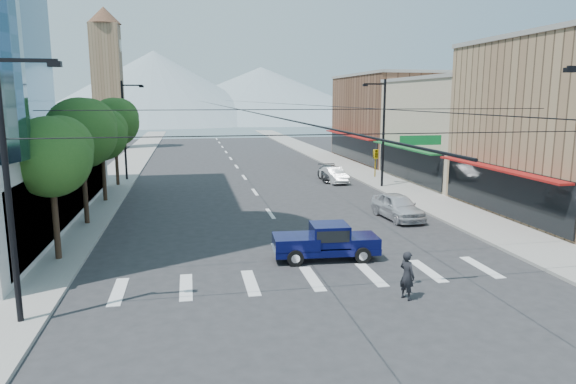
# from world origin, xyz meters

# --- Properties ---
(ground) EXTENTS (160.00, 160.00, 0.00)m
(ground) POSITION_xyz_m (0.00, 0.00, 0.00)
(ground) COLOR #28282B
(ground) RESTS_ON ground
(sidewalk_left) EXTENTS (4.00, 120.00, 0.15)m
(sidewalk_left) POSITION_xyz_m (-12.00, 40.00, 0.07)
(sidewalk_left) COLOR gray
(sidewalk_left) RESTS_ON ground
(sidewalk_right) EXTENTS (4.00, 120.00, 0.15)m
(sidewalk_right) POSITION_xyz_m (12.00, 40.00, 0.07)
(sidewalk_right) COLOR gray
(sidewalk_right) RESTS_ON ground
(shop_mid) EXTENTS (12.00, 14.00, 9.00)m
(shop_mid) POSITION_xyz_m (20.00, 24.00, 4.50)
(shop_mid) COLOR tan
(shop_mid) RESTS_ON ground
(shop_far) EXTENTS (12.00, 18.00, 10.00)m
(shop_far) POSITION_xyz_m (20.00, 40.00, 5.00)
(shop_far) COLOR brown
(shop_far) RESTS_ON ground
(clock_tower) EXTENTS (4.80, 4.80, 20.40)m
(clock_tower) POSITION_xyz_m (-16.50, 62.00, 10.64)
(clock_tower) COLOR #8C6B4C
(clock_tower) RESTS_ON ground
(mountain_left) EXTENTS (80.00, 80.00, 22.00)m
(mountain_left) POSITION_xyz_m (-15.00, 150.00, 11.00)
(mountain_left) COLOR gray
(mountain_left) RESTS_ON ground
(mountain_right) EXTENTS (90.00, 90.00, 18.00)m
(mountain_right) POSITION_xyz_m (20.00, 160.00, 9.00)
(mountain_right) COLOR gray
(mountain_right) RESTS_ON ground
(tree_near) EXTENTS (3.65, 3.64, 6.71)m
(tree_near) POSITION_xyz_m (-11.07, 6.10, 4.99)
(tree_near) COLOR black
(tree_near) RESTS_ON ground
(tree_midnear) EXTENTS (4.09, 4.09, 7.52)m
(tree_midnear) POSITION_xyz_m (-11.07, 13.10, 5.59)
(tree_midnear) COLOR black
(tree_midnear) RESTS_ON ground
(tree_midfar) EXTENTS (3.65, 3.64, 6.71)m
(tree_midfar) POSITION_xyz_m (-11.07, 20.10, 4.99)
(tree_midfar) COLOR black
(tree_midfar) RESTS_ON ground
(tree_far) EXTENTS (4.09, 4.09, 7.52)m
(tree_far) POSITION_xyz_m (-11.07, 27.10, 5.59)
(tree_far) COLOR black
(tree_far) RESTS_ON ground
(signal_rig) EXTENTS (21.80, 0.20, 9.00)m
(signal_rig) POSITION_xyz_m (0.19, -1.00, 4.64)
(signal_rig) COLOR black
(signal_rig) RESTS_ON ground
(lamp_pole_nw) EXTENTS (2.00, 0.25, 9.00)m
(lamp_pole_nw) POSITION_xyz_m (-10.67, 30.00, 4.94)
(lamp_pole_nw) COLOR black
(lamp_pole_nw) RESTS_ON ground
(lamp_pole_ne) EXTENTS (2.00, 0.25, 9.00)m
(lamp_pole_ne) POSITION_xyz_m (10.67, 22.00, 4.94)
(lamp_pole_ne) COLOR black
(lamp_pole_ne) RESTS_ON ground
(pickup_truck) EXTENTS (5.09, 2.19, 1.69)m
(pickup_truck) POSITION_xyz_m (1.02, 4.00, 0.88)
(pickup_truck) COLOR #080B3D
(pickup_truck) RESTS_ON ground
(pedestrian) EXTENTS (0.67, 0.80, 1.86)m
(pedestrian) POSITION_xyz_m (2.76, -1.32, 0.93)
(pedestrian) COLOR black
(pedestrian) RESTS_ON ground
(parked_car_near) EXTENTS (2.23, 4.82, 1.60)m
(parked_car_near) POSITION_xyz_m (7.60, 11.06, 0.80)
(parked_car_near) COLOR silver
(parked_car_near) RESTS_ON ground
(parked_car_mid) EXTENTS (1.77, 4.23, 1.36)m
(parked_car_mid) POSITION_xyz_m (7.60, 25.43, 0.68)
(parked_car_mid) COLOR white
(parked_car_mid) RESTS_ON ground
(parked_car_far) EXTENTS (2.29, 4.77, 1.34)m
(parked_car_far) POSITION_xyz_m (7.60, 26.71, 0.67)
(parked_car_far) COLOR #323335
(parked_car_far) RESTS_ON ground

